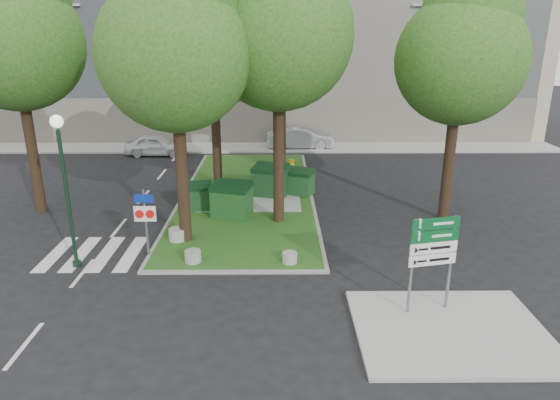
{
  "coord_description": "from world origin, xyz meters",
  "views": [
    {
      "loc": [
        1.91,
        -14.85,
        7.55
      ],
      "look_at": [
        2.03,
        1.56,
        2.0
      ],
      "focal_mm": 32.0,
      "sensor_mm": 36.0,
      "label": 1
    }
  ],
  "objects_px": {
    "tree_street_left": "(15,29)",
    "bollard_mid": "(193,256)",
    "street_lamp": "(64,175)",
    "car_white": "(156,145)",
    "tree_median_near_right": "(281,19)",
    "traffic_sign_pole": "(145,215)",
    "car_silver": "(300,138)",
    "dumpster_a": "(197,196)",
    "litter_bin": "(291,165)",
    "bollard_left": "(178,234)",
    "directional_sign": "(433,250)",
    "dumpster_d": "(299,182)",
    "tree_median_near_left": "(176,39)",
    "dumpster_b": "(232,200)",
    "tree_street_right": "(463,47)",
    "dumpster_c": "(271,181)",
    "tree_median_far": "(284,16)",
    "bollard_right": "(290,258)",
    "tree_median_mid": "(215,45)"
  },
  "relations": [
    {
      "from": "dumpster_c",
      "to": "car_white",
      "type": "height_order",
      "value": "dumpster_c"
    },
    {
      "from": "street_lamp",
      "to": "tree_median_near_left",
      "type": "bearing_deg",
      "value": 30.59
    },
    {
      "from": "dumpster_b",
      "to": "bollard_left",
      "type": "xyz_separation_m",
      "value": [
        -1.83,
        -2.55,
        -0.49
      ]
    },
    {
      "from": "tree_street_left",
      "to": "dumpster_c",
      "type": "relative_size",
      "value": 5.78
    },
    {
      "from": "bollard_mid",
      "to": "car_silver",
      "type": "height_order",
      "value": "car_silver"
    },
    {
      "from": "litter_bin",
      "to": "tree_street_right",
      "type": "bearing_deg",
      "value": -48.59
    },
    {
      "from": "tree_street_left",
      "to": "bollard_mid",
      "type": "xyz_separation_m",
      "value": [
        7.48,
        -5.47,
        -7.33
      ]
    },
    {
      "from": "tree_median_far",
      "to": "car_silver",
      "type": "bearing_deg",
      "value": 79.13
    },
    {
      "from": "directional_sign",
      "to": "bollard_right",
      "type": "bearing_deg",
      "value": 129.0
    },
    {
      "from": "tree_median_near_right",
      "to": "dumpster_a",
      "type": "distance_m",
      "value": 8.28
    },
    {
      "from": "tree_median_near_left",
      "to": "traffic_sign_pole",
      "type": "relative_size",
      "value": 4.21
    },
    {
      "from": "tree_street_right",
      "to": "bollard_right",
      "type": "bearing_deg",
      "value": -145.91
    },
    {
      "from": "tree_median_near_right",
      "to": "tree_median_near_left",
      "type": "bearing_deg",
      "value": -150.26
    },
    {
      "from": "tree_street_left",
      "to": "tree_street_right",
      "type": "xyz_separation_m",
      "value": [
        17.5,
        -1.0,
        -0.67
      ]
    },
    {
      "from": "dumpster_a",
      "to": "litter_bin",
      "type": "distance_m",
      "value": 7.65
    },
    {
      "from": "tree_street_left",
      "to": "car_silver",
      "type": "relative_size",
      "value": 2.46
    },
    {
      "from": "street_lamp",
      "to": "directional_sign",
      "type": "distance_m",
      "value": 11.49
    },
    {
      "from": "tree_median_mid",
      "to": "dumpster_a",
      "type": "height_order",
      "value": "tree_median_mid"
    },
    {
      "from": "tree_median_mid",
      "to": "tree_median_far",
      "type": "bearing_deg",
      "value": 43.15
    },
    {
      "from": "dumpster_a",
      "to": "dumpster_b",
      "type": "xyz_separation_m",
      "value": [
        1.6,
        -0.94,
        0.15
      ]
    },
    {
      "from": "bollard_mid",
      "to": "directional_sign",
      "type": "xyz_separation_m",
      "value": [
        7.08,
        -3.14,
        1.64
      ]
    },
    {
      "from": "dumpster_d",
      "to": "bollard_left",
      "type": "xyz_separation_m",
      "value": [
        -4.81,
        -5.62,
        -0.37
      ]
    },
    {
      "from": "tree_street_left",
      "to": "bollard_left",
      "type": "height_order",
      "value": "tree_street_left"
    },
    {
      "from": "bollard_mid",
      "to": "tree_median_near_left",
      "type": "bearing_deg",
      "value": 103.58
    },
    {
      "from": "dumpster_d",
      "to": "car_white",
      "type": "bearing_deg",
      "value": 160.91
    },
    {
      "from": "traffic_sign_pole",
      "to": "directional_sign",
      "type": "bearing_deg",
      "value": -23.37
    },
    {
      "from": "tree_median_far",
      "to": "traffic_sign_pole",
      "type": "distance_m",
      "value": 13.68
    },
    {
      "from": "bollard_left",
      "to": "street_lamp",
      "type": "height_order",
      "value": "street_lamp"
    },
    {
      "from": "bollard_mid",
      "to": "tree_median_near_right",
      "type": "bearing_deg",
      "value": 52.67
    },
    {
      "from": "tree_street_right",
      "to": "bollard_mid",
      "type": "relative_size",
      "value": 18.12
    },
    {
      "from": "bollard_left",
      "to": "car_white",
      "type": "distance_m",
      "value": 14.64
    },
    {
      "from": "tree_street_left",
      "to": "car_white",
      "type": "bearing_deg",
      "value": 75.98
    },
    {
      "from": "tree_median_near_right",
      "to": "traffic_sign_pole",
      "type": "bearing_deg",
      "value": -144.19
    },
    {
      "from": "traffic_sign_pole",
      "to": "car_white",
      "type": "height_order",
      "value": "traffic_sign_pole"
    },
    {
      "from": "tree_median_far",
      "to": "tree_median_near_right",
      "type": "bearing_deg",
      "value": -91.53
    },
    {
      "from": "tree_street_right",
      "to": "dumpster_a",
      "type": "relative_size",
      "value": 7.2
    },
    {
      "from": "tree_median_mid",
      "to": "litter_bin",
      "type": "distance_m",
      "value": 8.15
    },
    {
      "from": "bollard_mid",
      "to": "dumpster_b",
      "type": "bearing_deg",
      "value": 77.66
    },
    {
      "from": "bollard_left",
      "to": "directional_sign",
      "type": "distance_m",
      "value": 9.52
    },
    {
      "from": "dumpster_a",
      "to": "bollard_right",
      "type": "height_order",
      "value": "dumpster_a"
    },
    {
      "from": "dumpster_a",
      "to": "litter_bin",
      "type": "bearing_deg",
      "value": 47.11
    },
    {
      "from": "street_lamp",
      "to": "car_white",
      "type": "xyz_separation_m",
      "value": [
        -0.93,
        16.02,
        -2.57
      ]
    },
    {
      "from": "tree_median_near_right",
      "to": "dumpster_b",
      "type": "bearing_deg",
      "value": 167.78
    },
    {
      "from": "dumpster_a",
      "to": "dumpster_c",
      "type": "height_order",
      "value": "dumpster_c"
    },
    {
      "from": "traffic_sign_pole",
      "to": "directional_sign",
      "type": "distance_m",
      "value": 9.5
    },
    {
      "from": "tree_median_mid",
      "to": "traffic_sign_pole",
      "type": "distance_m",
      "value": 9.68
    },
    {
      "from": "tree_street_left",
      "to": "car_silver",
      "type": "xyz_separation_m",
      "value": [
        11.91,
        12.31,
        -6.92
      ]
    },
    {
      "from": "street_lamp",
      "to": "car_silver",
      "type": "relative_size",
      "value": 1.15
    },
    {
      "from": "dumpster_d",
      "to": "tree_median_near_right",
      "type": "bearing_deg",
      "value": -79.73
    },
    {
      "from": "bollard_mid",
      "to": "street_lamp",
      "type": "relative_size",
      "value": 0.11
    }
  ]
}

